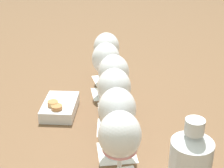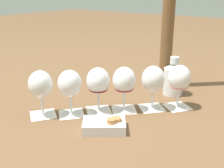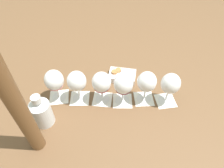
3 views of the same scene
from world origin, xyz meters
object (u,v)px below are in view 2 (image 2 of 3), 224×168
at_px(wine_glass_2, 124,82).
at_px(wine_glass_1, 153,81).
at_px(wine_glass_0, 179,80).
at_px(wine_glass_4, 70,86).
at_px(ceramic_vase, 173,78).
at_px(umbrella_pole, 169,8).
at_px(snack_dish, 105,125).
at_px(wine_glass_3, 98,83).
at_px(wine_glass_5, 41,86).

bearing_deg(wine_glass_2, wine_glass_1, -136.30).
distance_m(wine_glass_0, wine_glass_4, 0.45).
bearing_deg(wine_glass_2, ceramic_vase, -106.68).
bearing_deg(wine_glass_4, wine_glass_1, -133.94).
height_order(wine_glass_0, wine_glass_4, same).
xyz_separation_m(wine_glass_2, umbrella_pole, (-0.00, -0.38, 0.27)).
bearing_deg(wine_glass_1, ceramic_vase, -89.90).
xyz_separation_m(wine_glass_0, snack_dish, (0.13, 0.35, -0.10)).
relative_size(wine_glass_2, wine_glass_3, 1.00).
bearing_deg(wine_glass_1, wine_glass_4, 46.06).
relative_size(wine_glass_1, wine_glass_5, 1.00).
height_order(wine_glass_2, wine_glass_5, same).
xyz_separation_m(wine_glass_0, wine_glass_4, (0.32, 0.32, -0.00)).
relative_size(wine_glass_0, wine_glass_3, 1.00).
relative_size(wine_glass_3, wine_glass_5, 1.00).
relative_size(wine_glass_2, snack_dish, 1.01).
height_order(wine_glass_1, umbrella_pole, umbrella_pole).
height_order(wine_glass_5, snack_dish, wine_glass_5).
height_order(wine_glass_1, wine_glass_5, same).
xyz_separation_m(wine_glass_1, wine_glass_4, (0.24, 0.25, -0.00)).
relative_size(wine_glass_0, wine_glass_1, 1.00).
xyz_separation_m(wine_glass_0, wine_glass_1, (0.08, 0.08, -0.00)).
bearing_deg(wine_glass_2, snack_dish, 102.88).
bearing_deg(umbrella_pole, wine_glass_4, 74.28).
xyz_separation_m(wine_glass_4, snack_dish, (-0.19, 0.03, -0.10)).
relative_size(wine_glass_2, ceramic_vase, 1.00).
bearing_deg(wine_glass_5, wine_glass_0, -135.70).
height_order(wine_glass_0, wine_glass_3, same).
bearing_deg(wine_glass_3, wine_glass_4, 53.40).
height_order(wine_glass_3, wine_glass_5, same).
bearing_deg(ceramic_vase, wine_glass_4, 62.45).
xyz_separation_m(wine_glass_1, wine_glass_5, (0.32, 0.32, -0.00)).
relative_size(wine_glass_5, umbrella_pole, 0.23).
relative_size(wine_glass_3, umbrella_pole, 0.23).
height_order(snack_dish, umbrella_pole, umbrella_pole).
bearing_deg(wine_glass_0, wine_glass_2, 43.27).
distance_m(snack_dish, umbrella_pole, 0.68).
bearing_deg(wine_glass_0, wine_glass_1, 42.80).
xyz_separation_m(wine_glass_2, snack_dish, (-0.04, 0.19, -0.10)).
bearing_deg(wine_glass_4, wine_glass_5, 40.46).
relative_size(wine_glass_2, wine_glass_5, 1.00).
xyz_separation_m(wine_glass_4, umbrella_pole, (-0.15, -0.54, 0.27)).
height_order(wine_glass_4, ceramic_vase, wine_glass_4).
relative_size(wine_glass_1, ceramic_vase, 1.00).
bearing_deg(snack_dish, umbrella_pole, -85.83).
height_order(wine_glass_0, wine_glass_2, same).
distance_m(wine_glass_0, wine_glass_3, 0.34).
bearing_deg(wine_glass_3, wine_glass_0, -137.49).
xyz_separation_m(ceramic_vase, umbrella_pole, (0.09, -0.08, 0.31)).
xyz_separation_m(wine_glass_4, wine_glass_5, (0.09, 0.07, 0.00)).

